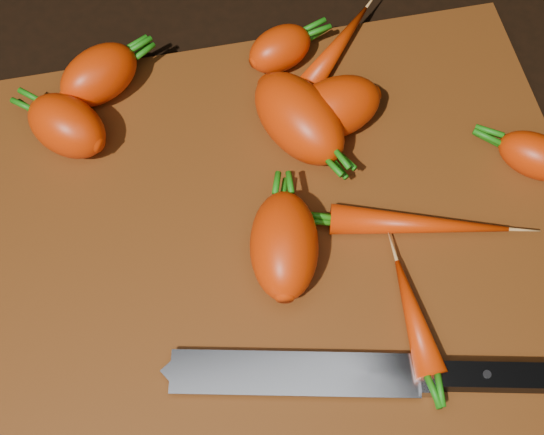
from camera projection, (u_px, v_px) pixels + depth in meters
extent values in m
cube|color=black|center=(274.00, 248.00, 0.61)|extent=(2.00, 2.00, 0.01)
cube|color=#663210|center=(274.00, 242.00, 0.60)|extent=(0.50, 0.40, 0.01)
ellipsoid|color=#F03300|center=(99.00, 75.00, 0.64)|extent=(0.09, 0.08, 0.05)
ellipsoid|color=#F03300|center=(67.00, 126.00, 0.62)|extent=(0.08, 0.08, 0.05)
ellipsoid|color=#F03300|center=(299.00, 118.00, 0.62)|extent=(0.09, 0.11, 0.06)
ellipsoid|color=#F03300|center=(284.00, 245.00, 0.57)|extent=(0.07, 0.10, 0.05)
ellipsoid|color=#F03300|center=(335.00, 108.00, 0.62)|extent=(0.09, 0.07, 0.05)
ellipsoid|color=#F03300|center=(280.00, 49.00, 0.66)|extent=(0.07, 0.06, 0.04)
ellipsoid|color=#F03300|center=(536.00, 156.00, 0.61)|extent=(0.07, 0.07, 0.04)
ellipsoid|color=#F03300|center=(338.00, 46.00, 0.67)|extent=(0.09, 0.09, 0.02)
ellipsoid|color=#F03300|center=(419.00, 224.00, 0.59)|extent=(0.14, 0.06, 0.02)
ellipsoid|color=#F03300|center=(414.00, 317.00, 0.56)|extent=(0.02, 0.09, 0.02)
cube|color=gray|center=(170.00, 371.00, 0.54)|extent=(0.18, 0.07, 0.00)
cube|color=gray|center=(302.00, 374.00, 0.54)|extent=(0.02, 0.03, 0.01)
cube|color=black|center=(381.00, 375.00, 0.54)|extent=(0.10, 0.04, 0.01)
cylinder|color=#B2B2B7|center=(360.00, 372.00, 0.53)|extent=(0.01, 0.01, 0.00)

